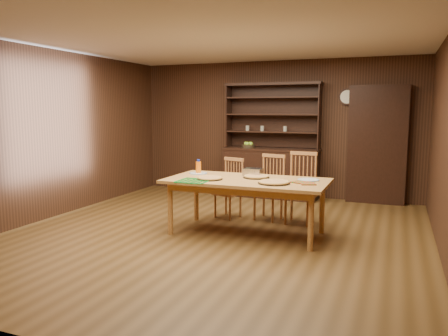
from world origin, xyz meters
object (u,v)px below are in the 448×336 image
at_px(china_hutch, 271,166).
at_px(chair_left, 231,186).
at_px(juice_bottle, 198,167).
at_px(chair_right, 301,185).
at_px(chair_center, 271,185).
at_px(dining_table, 247,184).

relative_size(china_hutch, chair_left, 2.35).
bearing_deg(juice_bottle, chair_left, 64.24).
distance_m(chair_left, chair_right, 1.10).
bearing_deg(chair_right, juice_bottle, -151.25).
height_order(chair_center, chair_right, chair_right).
xyz_separation_m(chair_left, chair_center, (0.62, 0.11, 0.04)).
bearing_deg(chair_left, juice_bottle, -99.40).
xyz_separation_m(china_hutch, juice_bottle, (-0.44, -2.34, 0.25)).
bearing_deg(juice_bottle, dining_table, -15.79).
xyz_separation_m(china_hutch, chair_left, (-0.16, -1.76, -0.11)).
relative_size(chair_left, chair_center, 0.93).
bearing_deg(juice_bottle, chair_right, 25.05).
height_order(dining_table, juice_bottle, juice_bottle).
distance_m(china_hutch, chair_right, 1.94).
bearing_deg(china_hutch, juice_bottle, -100.60).
xyz_separation_m(chair_left, juice_bottle, (-0.28, -0.58, 0.36)).
relative_size(dining_table, chair_left, 2.31).
bearing_deg(china_hutch, chair_left, -95.14).
height_order(chair_left, chair_right, chair_right).
bearing_deg(chair_center, dining_table, -82.69).
distance_m(dining_table, juice_bottle, 0.87).
xyz_separation_m(chair_center, chair_right, (0.48, -0.04, 0.03)).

